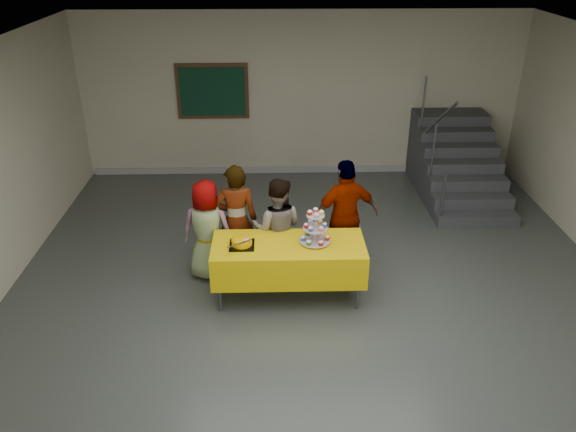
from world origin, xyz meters
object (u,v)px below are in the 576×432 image
bear_cake (242,241)px  schoolchild_a (207,230)px  cupcake_stand (315,230)px  schoolchild_d (346,216)px  noticeboard (212,92)px  schoolchild_c (277,229)px  schoolchild_b (236,220)px  staircase (454,164)px  bake_table (288,259)px

bear_cake → schoolchild_a: bearing=131.2°
bear_cake → schoolchild_a: schoolchild_a is taller
cupcake_stand → bear_cake: size_ratio=1.24×
schoolchild_d → noticeboard: 4.07m
schoolchild_c → schoolchild_d: 0.93m
schoolchild_b → schoolchild_d: schoolchild_d is taller
cupcake_stand → schoolchild_d: 0.81m
schoolchild_d → staircase: staircase is taller
bake_table → schoolchild_d: 1.06m
schoolchild_a → schoolchild_b: bearing=-155.2°
cupcake_stand → staircase: bearing=50.0°
bear_cake → schoolchild_c: 0.70m
schoolchild_a → schoolchild_b: size_ratio=0.89×
bake_table → schoolchild_a: size_ratio=1.36×
schoolchild_a → schoolchild_c: bearing=-171.3°
schoolchild_a → schoolchild_d: 1.84m
bake_table → schoolchild_a: schoolchild_a is taller
cupcake_stand → bear_cake: 0.90m
bake_table → cupcake_stand: bearing=4.3°
bake_table → schoolchild_b: size_ratio=1.20×
cupcake_stand → bake_table: bearing=-175.7°
schoolchild_a → noticeboard: (-0.21, 3.59, 0.91)m
bake_table → schoolchild_c: size_ratio=1.33×
schoolchild_d → staircase: 3.46m
noticeboard → bear_cake: bearing=-80.5°
schoolchild_b → staircase: bearing=-148.5°
bake_table → cupcake_stand: 0.51m
cupcake_stand → bear_cake: cupcake_stand is taller
bear_cake → schoolchild_a: 0.74m
schoolchild_c → staircase: staircase is taller
schoolchild_c → schoolchild_b: bearing=-4.2°
schoolchild_b → schoolchild_c: (0.54, -0.11, -0.07)m
schoolchild_d → noticeboard: noticeboard is taller
staircase → schoolchild_b: bearing=-144.6°
bear_cake → noticeboard: size_ratio=0.28×
schoolchild_a → staircase: staircase is taller
bear_cake → staircase: bearing=42.4°
bake_table → schoolchild_a: 1.18m
cupcake_stand → schoolchild_c: (-0.46, 0.48, -0.24)m
cupcake_stand → schoolchild_a: schoolchild_a is taller
bake_table → cupcake_stand: cupcake_stand is taller
schoolchild_b → schoolchild_d: size_ratio=0.99×
bake_table → staircase: bearing=47.0°
bake_table → schoolchild_b: 0.94m
cupcake_stand → staircase: size_ratio=0.19×
bake_table → staircase: 4.47m
bear_cake → schoolchild_c: size_ratio=0.25×
staircase → noticeboard: bearing=169.0°
schoolchild_d → noticeboard: bearing=-74.2°
schoolchild_c → noticeboard: 3.87m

